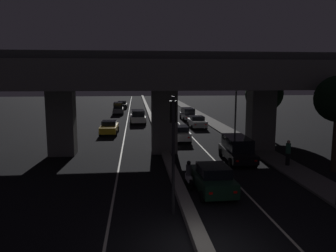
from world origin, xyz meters
name	(u,v)px	position (x,y,z in m)	size (l,w,h in m)	color
lane_line_left_inner	(127,122)	(-3.52, 35.00, 0.00)	(0.12, 126.00, 0.00)	beige
lane_line_right_inner	(177,121)	(3.52, 35.00, 0.00)	(0.12, 126.00, 0.00)	beige
median_divider	(152,120)	(0.00, 35.00, 0.17)	(0.60, 126.00, 0.34)	gray
sidewalk_right	(221,128)	(8.10, 28.00, 0.07)	(2.10, 126.00, 0.13)	#5B5956
elevated_overpass	(160,79)	(-0.32, 15.81, 6.02)	(35.74, 10.35, 8.23)	slate
traffic_light_left_of_median	(173,135)	(-0.70, 3.43, 3.63)	(0.30, 0.49, 5.34)	black
street_lamp	(234,90)	(7.49, 21.50, 4.87)	(2.13, 0.32, 8.30)	#2D2D30
car_dark_green_lead	(212,179)	(1.72, 5.95, 0.79)	(1.97, 4.07, 1.55)	black
car_black_second	(237,148)	(5.07, 12.27, 0.98)	(2.09, 4.79, 1.84)	black
car_white_third	(179,133)	(1.87, 20.47, 0.79)	(2.04, 4.18, 1.52)	silver
car_silver_fourth	(197,122)	(5.19, 28.62, 0.75)	(1.96, 4.18, 1.48)	gray
car_silver_fifth	(188,114)	(5.28, 36.33, 0.92)	(1.98, 4.61, 1.74)	gray
car_taxi_yellow_lead_oncoming	(109,127)	(-5.21, 25.30, 0.74)	(1.97, 4.45, 1.47)	gold
car_white_second_oncoming	(138,116)	(-2.01, 33.42, 0.97)	(2.16, 4.67, 1.81)	silver
car_grey_third_oncoming	(118,108)	(-5.23, 45.10, 1.05)	(1.91, 4.50, 2.00)	#515459
car_black_fourth_oncoming	(122,105)	(-4.94, 55.00, 0.76)	(2.06, 4.06, 1.52)	black
motorcycle_white_filtering_near	(189,176)	(0.62, 7.07, 0.64)	(0.33, 1.81, 1.51)	black
pedestrian_on_sidewalk	(288,153)	(8.11, 10.48, 1.02)	(0.33, 0.33, 1.75)	black
roadside_tree_kerbside_mid	(264,94)	(11.00, 22.28, 4.50)	(3.90, 3.90, 6.46)	#2D2116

